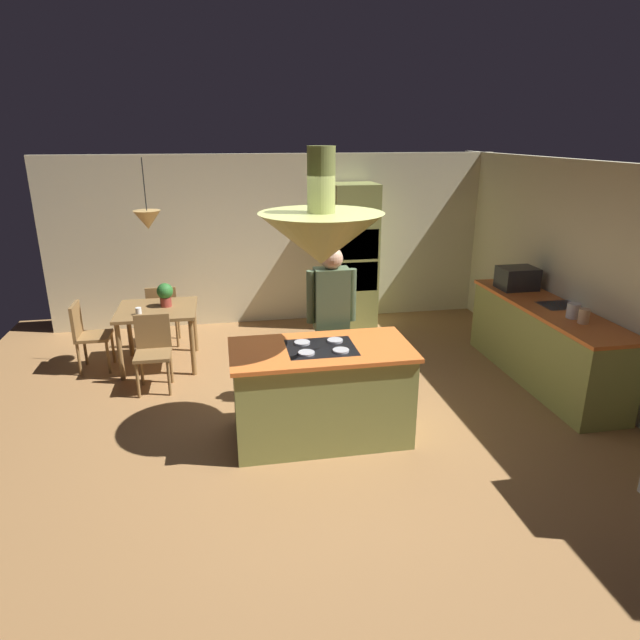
# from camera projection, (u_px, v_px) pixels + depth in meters

# --- Properties ---
(ground) EXTENTS (8.16, 8.16, 0.00)m
(ground) POSITION_uv_depth(u_px,v_px,m) (317.00, 425.00, 5.61)
(ground) COLOR #9E7042
(wall_back) EXTENTS (6.80, 0.10, 2.55)m
(wall_back) POSITION_uv_depth(u_px,v_px,m) (278.00, 240.00, 8.40)
(wall_back) COLOR beige
(wall_back) RESTS_ON ground
(wall_right) EXTENTS (0.10, 7.20, 2.55)m
(wall_right) POSITION_uv_depth(u_px,v_px,m) (597.00, 280.00, 6.12)
(wall_right) COLOR beige
(wall_right) RESTS_ON ground
(kitchen_island) EXTENTS (1.71, 0.88, 0.96)m
(kitchen_island) POSITION_uv_depth(u_px,v_px,m) (321.00, 392.00, 5.27)
(kitchen_island) COLOR #8C934C
(kitchen_island) RESTS_ON ground
(counter_run_right) EXTENTS (0.73, 2.53, 0.94)m
(counter_run_right) POSITION_uv_depth(u_px,v_px,m) (544.00, 343.00, 6.50)
(counter_run_right) COLOR #8C934C
(counter_run_right) RESTS_ON ground
(oven_tower) EXTENTS (0.66, 0.62, 2.14)m
(oven_tower) POSITION_uv_depth(u_px,v_px,m) (353.00, 256.00, 8.28)
(oven_tower) COLOR #8C934C
(oven_tower) RESTS_ON ground
(dining_table) EXTENTS (0.97, 0.91, 0.76)m
(dining_table) POSITION_uv_depth(u_px,v_px,m) (157.00, 316.00, 6.87)
(dining_table) COLOR olive
(dining_table) RESTS_ON ground
(person_at_island) EXTENTS (0.53, 0.23, 1.74)m
(person_at_island) POSITION_uv_depth(u_px,v_px,m) (331.00, 316.00, 5.80)
(person_at_island) COLOR tan
(person_at_island) RESTS_ON ground
(range_hood) EXTENTS (1.10, 1.10, 1.00)m
(range_hood) POSITION_uv_depth(u_px,v_px,m) (321.00, 235.00, 4.77)
(range_hood) COLOR #8C934C
(pendant_light_over_table) EXTENTS (0.32, 0.32, 0.82)m
(pendant_light_over_table) POSITION_uv_depth(u_px,v_px,m) (148.00, 220.00, 6.48)
(pendant_light_over_table) COLOR #E0B266
(chair_facing_island) EXTENTS (0.40, 0.40, 0.87)m
(chair_facing_island) POSITION_uv_depth(u_px,v_px,m) (153.00, 347.00, 6.29)
(chair_facing_island) COLOR olive
(chair_facing_island) RESTS_ON ground
(chair_by_back_wall) EXTENTS (0.40, 0.40, 0.87)m
(chair_by_back_wall) POSITION_uv_depth(u_px,v_px,m) (163.00, 311.00, 7.55)
(chair_by_back_wall) COLOR olive
(chair_by_back_wall) RESTS_ON ground
(chair_at_corner) EXTENTS (0.40, 0.40, 0.87)m
(chair_at_corner) POSITION_uv_depth(u_px,v_px,m) (87.00, 332.00, 6.77)
(chair_at_corner) COLOR olive
(chair_at_corner) RESTS_ON ground
(potted_plant_on_table) EXTENTS (0.20, 0.20, 0.30)m
(potted_plant_on_table) POSITION_uv_depth(u_px,v_px,m) (165.00, 293.00, 6.86)
(potted_plant_on_table) COLOR #99382D
(potted_plant_on_table) RESTS_ON dining_table
(cup_on_table) EXTENTS (0.07, 0.07, 0.09)m
(cup_on_table) POSITION_uv_depth(u_px,v_px,m) (139.00, 311.00, 6.58)
(cup_on_table) COLOR white
(cup_on_table) RESTS_ON dining_table
(canister_flour) EXTENTS (0.11, 0.11, 0.16)m
(canister_flour) POSITION_uv_depth(u_px,v_px,m) (584.00, 316.00, 5.74)
(canister_flour) COLOR #E0B78C
(canister_flour) RESTS_ON counter_run_right
(canister_sugar) EXTENTS (0.14, 0.14, 0.16)m
(canister_sugar) POSITION_uv_depth(u_px,v_px,m) (573.00, 311.00, 5.91)
(canister_sugar) COLOR silver
(canister_sugar) RESTS_ON counter_run_right
(microwave_on_counter) EXTENTS (0.46, 0.36, 0.28)m
(microwave_on_counter) POSITION_uv_depth(u_px,v_px,m) (517.00, 278.00, 7.00)
(microwave_on_counter) COLOR #232326
(microwave_on_counter) RESTS_ON counter_run_right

